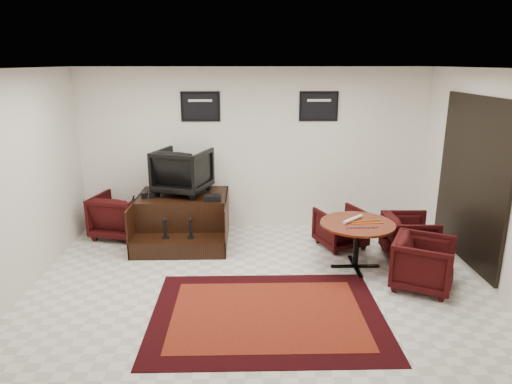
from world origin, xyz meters
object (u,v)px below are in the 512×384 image
shine_podium (184,219)px  table_chair_window (409,235)px  armchair_side (120,213)px  meeting_table (357,228)px  table_chair_back (341,226)px  table_chair_corner (424,261)px  shine_chair (183,169)px

shine_podium → table_chair_window: 3.60m
armchair_side → meeting_table: (3.72, -1.34, 0.19)m
armchair_side → table_chair_back: bearing=-174.1°
table_chair_window → table_chair_corner: size_ratio=0.97×
armchair_side → shine_chair: bearing=-166.5°
armchair_side → table_chair_corner: bearing=170.5°
armchair_side → table_chair_back: size_ratio=1.17×
shine_chair → table_chair_window: (3.51, -0.99, -0.81)m
meeting_table → table_chair_back: size_ratio=1.51×
table_chair_back → table_chair_window: size_ratio=0.95×
table_chair_window → table_chair_corner: 0.98m
shine_podium → table_chair_corner: size_ratio=2.01×
table_chair_window → meeting_table: bearing=112.6°
table_chair_window → shine_chair: bearing=76.0°
shine_chair → table_chair_back: bearing=-172.9°
shine_podium → shine_chair: (0.00, 0.15, 0.82)m
shine_chair → meeting_table: (2.62, -1.32, -0.57)m
meeting_table → table_chair_window: 0.98m
shine_chair → table_chair_back: 2.74m
table_chair_corner → shine_podium: bearing=88.6°
meeting_table → table_chair_window: bearing=20.9°
armchair_side → table_chair_corner: size_ratio=1.08×
shine_podium → table_chair_corner: 3.81m
armchair_side → table_chair_window: 4.72m
shine_podium → table_chair_corner: shine_podium is taller
shine_podium → shine_chair: bearing=90.0°
table_chair_corner → meeting_table: bearing=76.2°
table_chair_window → table_chair_corner: bearing=172.6°
shine_podium → armchair_side: armchair_side is taller
shine_podium → table_chair_back: shine_podium is taller
meeting_table → table_chair_corner: size_ratio=1.39×
shine_podium → armchair_side: 1.12m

